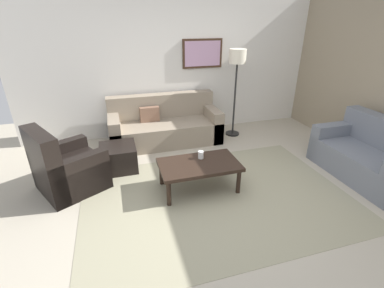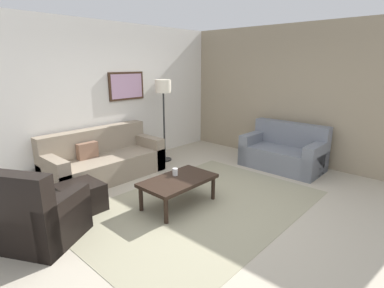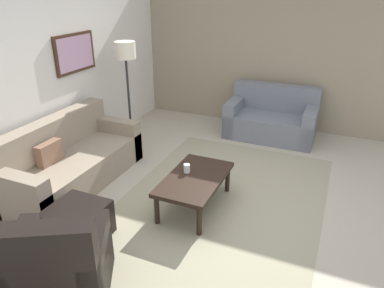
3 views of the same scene
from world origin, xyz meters
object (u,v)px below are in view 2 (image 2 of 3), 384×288
ottoman (80,197)px  coffee_table (178,182)px  cup (175,172)px  couch_loveseat (285,153)px  framed_artwork (127,86)px  lamp_standing (163,95)px  couch_main (103,161)px  armchair_leather (37,220)px

ottoman → coffee_table: size_ratio=0.51×
cup → couch_loveseat: bearing=-11.5°
cup → framed_artwork: 2.48m
ottoman → lamp_standing: lamp_standing is taller
ottoman → lamp_standing: (2.35, 0.81, 1.21)m
couch_main → cup: bearing=-83.1°
coffee_table → lamp_standing: bearing=53.0°
lamp_standing → ottoman: bearing=-161.0°
cup → couch_main: bearing=96.9°
ottoman → coffee_table: (1.06, -0.90, 0.16)m
armchair_leather → cup: 1.90m
coffee_table → framed_artwork: (0.77, 2.23, 1.23)m
ottoman → coffee_table: 1.40m
couch_loveseat → coffee_table: (-2.63, 0.38, 0.06)m
lamp_standing → framed_artwork: framed_artwork is taller
couch_main → armchair_leather: 2.12m
armchair_leather → coffee_table: size_ratio=0.99×
lamp_standing → coffee_table: bearing=-127.0°
ottoman → framed_artwork: framed_artwork is taller
lamp_standing → framed_artwork: size_ratio=2.10×
armchair_leather → cup: bearing=-11.0°
armchair_leather → framed_artwork: framed_artwork is taller
armchair_leather → coffee_table: armchair_leather is taller
couch_loveseat → cup: couch_loveseat is taller
cup → framed_artwork: size_ratio=0.13×
ottoman → lamp_standing: bearing=19.0°
ottoman → cup: cup is taller
cup → ottoman: bearing=146.1°
coffee_table → framed_artwork: 2.66m
couch_main → framed_artwork: size_ratio=2.56×
ottoman → couch_main: bearing=45.0°
couch_loveseat → armchair_leather: size_ratio=1.40×
couch_loveseat → cup: (-2.56, 0.52, 0.17)m
ottoman → framed_artwork: size_ratio=0.69×
coffee_table → framed_artwork: bearing=70.9°
ottoman → framed_artwork: bearing=36.1°
framed_artwork → couch_main: bearing=-155.7°
couch_main → lamp_standing: size_ratio=1.22×
coffee_table → cup: bearing=63.2°
armchair_leather → framed_artwork: size_ratio=1.33×
framed_artwork → coffee_table: bearing=-109.1°
couch_main → lamp_standing: 1.81m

